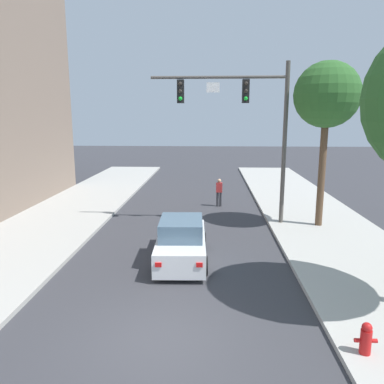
{
  "coord_description": "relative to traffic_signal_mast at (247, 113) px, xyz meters",
  "views": [
    {
      "loc": [
        1.15,
        -7.98,
        5.17
      ],
      "look_at": [
        0.37,
        7.87,
        2.0
      ],
      "focal_mm": 35.19,
      "sensor_mm": 36.0,
      "label": 1
    }
  ],
  "objects": [
    {
      "name": "car_lead_white",
      "position": [
        -2.7,
        -4.84,
        -4.61
      ],
      "size": [
        1.96,
        4.3,
        1.6
      ],
      "color": "silver",
      "rests_on": "ground"
    },
    {
      "name": "fire_hydrant",
      "position": [
        1.7,
        -10.37,
        -4.82
      ],
      "size": [
        0.48,
        0.24,
        0.72
      ],
      "color": "red",
      "rests_on": "sidewalk_right"
    },
    {
      "name": "traffic_signal_mast",
      "position": [
        0.0,
        0.0,
        0.0
      ],
      "size": [
        6.33,
        0.38,
        7.5
      ],
      "color": "#514C47",
      "rests_on": "sidewalk_right"
    },
    {
      "name": "street_tree_second",
      "position": [
        3.46,
        -0.39,
        0.75
      ],
      "size": [
        2.93,
        2.93,
        7.46
      ],
      "color": "brown",
      "rests_on": "sidewalk_right"
    },
    {
      "name": "pedestrian_crossing_road",
      "position": [
        -1.15,
        3.78,
        -4.42
      ],
      "size": [
        0.36,
        0.22,
        1.64
      ],
      "color": "#333338",
      "rests_on": "ground"
    },
    {
      "name": "ground_plane",
      "position": [
        -2.83,
        -9.86,
        -5.33
      ],
      "size": [
        120.0,
        120.0,
        0.0
      ],
      "primitive_type": "plane",
      "color": "#38383D"
    }
  ]
}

